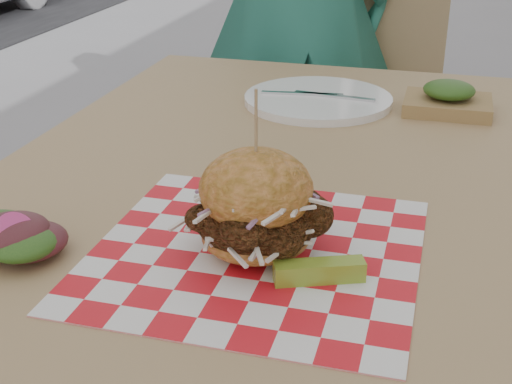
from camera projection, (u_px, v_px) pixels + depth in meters
The scene contains 7 objects.
patio_table at pixel (274, 219), 1.05m from camera, with size 0.80×1.20×0.75m.
patio_chair at pixel (362, 91), 2.06m from camera, with size 0.45×0.46×0.95m.
paper_liner at pixel (256, 252), 0.80m from camera, with size 0.36×0.36×0.00m, color red.
sandwich at pixel (256, 209), 0.78m from camera, with size 0.17×0.17×0.19m.
pickle_spear at pixel (319, 271), 0.74m from camera, with size 0.10×0.02×0.02m, color olive.
place_setting at pixel (318, 100), 1.30m from camera, with size 0.27×0.27×0.02m.
kraft_tray at pixel (448, 99), 1.25m from camera, with size 0.15×0.12×0.06m.
Camera 1 is at (0.46, -1.01, 1.15)m, focal length 50.00 mm.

